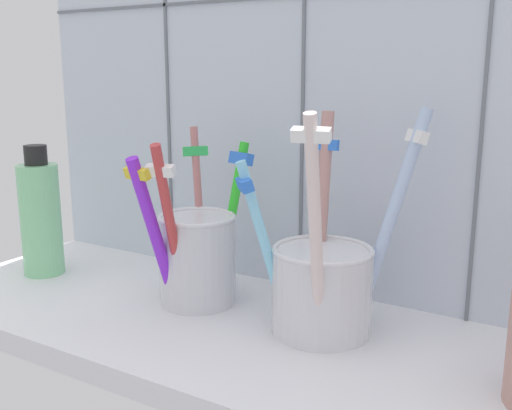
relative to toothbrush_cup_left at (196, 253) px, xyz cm
name	(u,v)px	position (x,y,z in cm)	size (l,w,h in cm)	color
counter_slab	(240,337)	(6.26, -2.42, -5.73)	(64.00, 22.00, 2.00)	silver
tile_wall_back	(308,75)	(6.26, 9.58, 15.78)	(64.00, 2.20, 45.00)	silver
toothbrush_cup_left	(196,253)	(0.00, 0.00, 0.00)	(7.31, 12.32, 15.78)	silver
toothbrush_cup_right	(323,280)	(12.57, 0.15, -0.29)	(12.85, 14.10, 18.41)	silver
soap_bottle	(41,217)	(-18.77, -1.76, 1.39)	(4.14, 4.14, 13.57)	#87D999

